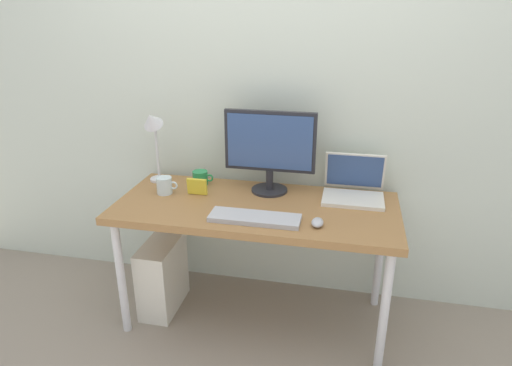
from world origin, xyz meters
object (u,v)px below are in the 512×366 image
(mouse, at_px, (317,222))
(coffee_mug, at_px, (201,178))
(monitor, at_px, (270,147))
(photo_frame, at_px, (197,187))
(keyboard, at_px, (255,218))
(desk_lamp, at_px, (153,131))
(computer_tower, at_px, (163,275))
(laptop, at_px, (354,187))
(glass_cup, at_px, (165,185))
(desk, at_px, (256,215))

(mouse, height_order, coffee_mug, coffee_mug)
(monitor, relative_size, coffee_mug, 4.04)
(monitor, height_order, photo_frame, monitor)
(keyboard, bearing_deg, desk_lamp, 150.73)
(mouse, xyz_separation_m, coffee_mug, (-0.70, 0.39, 0.02))
(photo_frame, relative_size, computer_tower, 0.26)
(laptop, height_order, coffee_mug, laptop)
(glass_cup, distance_m, photo_frame, 0.18)
(glass_cup, bearing_deg, keyboard, -21.95)
(coffee_mug, bearing_deg, keyboard, -44.04)
(computer_tower, bearing_deg, desk_lamp, 110.85)
(mouse, bearing_deg, keyboard, -179.08)
(monitor, xyz_separation_m, coffee_mug, (-0.41, 0.02, -0.22))
(coffee_mug, bearing_deg, mouse, -28.75)
(monitor, relative_size, photo_frame, 4.49)
(coffee_mug, xyz_separation_m, glass_cup, (-0.15, -0.17, 0.01))
(computer_tower, bearing_deg, glass_cup, 62.79)
(monitor, distance_m, computer_tower, 0.98)
(computer_tower, bearing_deg, desk, 2.00)
(desk_lamp, distance_m, keyboard, 0.82)
(desk_lamp, distance_m, photo_frame, 0.41)
(monitor, distance_m, laptop, 0.50)
(desk_lamp, height_order, computer_tower, desk_lamp)
(desk, distance_m, desk_lamp, 0.76)
(desk_lamp, distance_m, computer_tower, 0.84)
(computer_tower, bearing_deg, coffee_mug, 51.70)
(laptop, relative_size, photo_frame, 2.91)
(photo_frame, bearing_deg, mouse, -19.39)
(desk, height_order, coffee_mug, coffee_mug)
(desk, xyz_separation_m, keyboard, (0.03, -0.18, 0.07))
(computer_tower, bearing_deg, keyboard, -15.56)
(laptop, relative_size, mouse, 3.56)
(coffee_mug, xyz_separation_m, computer_tower, (-0.18, -0.23, -0.54))
(desk, bearing_deg, photo_frame, 170.07)
(desk_lamp, xyz_separation_m, computer_tower, (0.08, -0.21, -0.81))
(glass_cup, bearing_deg, coffee_mug, 48.36)
(coffee_mug, distance_m, photo_frame, 0.15)
(glass_cup, relative_size, computer_tower, 0.28)
(photo_frame, bearing_deg, laptop, 10.01)
(desk, height_order, monitor, monitor)
(photo_frame, bearing_deg, desk_lamp, 155.81)
(desk, bearing_deg, laptop, 22.77)
(desk_lamp, distance_m, mouse, 1.07)
(mouse, distance_m, computer_tower, 1.04)
(coffee_mug, distance_m, glass_cup, 0.22)
(desk, distance_m, laptop, 0.55)
(coffee_mug, distance_m, computer_tower, 0.61)
(desk, xyz_separation_m, mouse, (0.33, -0.18, 0.08))
(laptop, height_order, keyboard, laptop)
(monitor, height_order, glass_cup, monitor)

